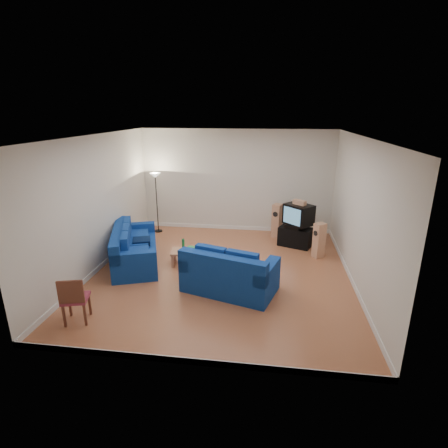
# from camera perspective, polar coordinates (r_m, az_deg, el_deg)

# --- Properties ---
(room) EXTENTS (6.01, 6.51, 3.21)m
(room) POSITION_cam_1_polar(r_m,az_deg,el_deg) (7.95, -0.39, 2.16)
(room) COLOR brown
(room) RESTS_ON ground
(sofa_three_seat) EXTENTS (1.77, 2.59, 0.92)m
(sofa_three_seat) POSITION_cam_1_polar(r_m,az_deg,el_deg) (9.18, -14.64, -4.15)
(sofa_three_seat) COLOR navy
(sofa_three_seat) RESTS_ON ground
(sofa_loveseat) EXTENTS (2.15, 1.58, 0.96)m
(sofa_loveseat) POSITION_cam_1_polar(r_m,az_deg,el_deg) (7.52, 0.78, -8.46)
(sofa_loveseat) COLOR navy
(sofa_loveseat) RESTS_ON ground
(coffee_table) EXTENTS (1.08, 0.66, 0.37)m
(coffee_table) POSITION_cam_1_polar(r_m,az_deg,el_deg) (8.86, -5.34, -4.63)
(coffee_table) COLOR tan
(coffee_table) RESTS_ON ground
(bottle) EXTENTS (0.09, 0.09, 0.28)m
(bottle) POSITION_cam_1_polar(r_m,az_deg,el_deg) (8.87, -6.66, -3.30)
(bottle) COLOR #197233
(bottle) RESTS_ON coffee_table
(tissue_box) EXTENTS (0.26, 0.18, 0.10)m
(tissue_box) POSITION_cam_1_polar(r_m,az_deg,el_deg) (8.83, -5.18, -4.00)
(tissue_box) COLOR green
(tissue_box) RESTS_ON coffee_table
(red_canister) EXTENTS (0.11, 0.11, 0.13)m
(red_canister) POSITION_cam_1_polar(r_m,az_deg,el_deg) (8.82, -3.33, -3.86)
(red_canister) COLOR red
(red_canister) RESTS_ON coffee_table
(remote) EXTENTS (0.17, 0.07, 0.02)m
(remote) POSITION_cam_1_polar(r_m,az_deg,el_deg) (8.63, -3.29, -4.77)
(remote) COLOR black
(remote) RESTS_ON coffee_table
(tv_stand) EXTENTS (1.02, 0.80, 0.55)m
(tv_stand) POSITION_cam_1_polar(r_m,az_deg,el_deg) (10.21, 11.55, -2.05)
(tv_stand) COLOR black
(tv_stand) RESTS_ON ground
(av_receiver) EXTENTS (0.56, 0.52, 0.10)m
(av_receiver) POSITION_cam_1_polar(r_m,az_deg,el_deg) (10.06, 11.35, -0.38)
(av_receiver) COLOR black
(av_receiver) RESTS_ON tv_stand
(television) EXTENTS (0.91, 0.91, 0.57)m
(television) POSITION_cam_1_polar(r_m,az_deg,el_deg) (10.03, 12.07, 1.54)
(television) COLOR black
(television) RESTS_ON av_receiver
(centre_speaker) EXTENTS (0.38, 0.35, 0.13)m
(centre_speaker) POSITION_cam_1_polar(r_m,az_deg,el_deg) (9.93, 12.23, 3.47)
(centre_speaker) COLOR tan
(centre_speaker) RESTS_ON television
(speaker_left) EXTENTS (0.34, 0.37, 1.04)m
(speaker_left) POSITION_cam_1_polar(r_m,az_deg,el_deg) (10.75, 8.63, 0.54)
(speaker_left) COLOR tan
(speaker_left) RESTS_ON ground
(speaker_right) EXTENTS (0.35, 0.34, 0.94)m
(speaker_right) POSITION_cam_1_polar(r_m,az_deg,el_deg) (9.51, 15.25, -2.59)
(speaker_right) COLOR tan
(speaker_right) RESTS_ON ground
(floor_lamp) EXTENTS (0.32, 0.32, 1.90)m
(floor_lamp) POSITION_cam_1_polar(r_m,az_deg,el_deg) (11.07, -11.10, 6.50)
(floor_lamp) COLOR black
(floor_lamp) RESTS_ON ground
(dining_chair) EXTENTS (0.54, 0.54, 0.92)m
(dining_chair) POSITION_cam_1_polar(r_m,az_deg,el_deg) (6.96, -23.27, -11.00)
(dining_chair) COLOR brown
(dining_chair) RESTS_ON ground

